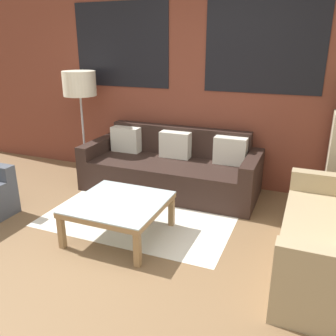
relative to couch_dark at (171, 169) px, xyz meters
name	(u,v)px	position (x,y,z in m)	size (l,w,h in m)	color
ground_plane	(89,273)	(0.04, -1.95, -0.28)	(16.00, 16.00, 0.00)	brown
wall_back_brick	(188,77)	(0.04, 0.49, 1.13)	(8.40, 0.09, 2.80)	brown
rug	(145,211)	(-0.03, -0.73, -0.28)	(2.05, 1.57, 0.00)	silver
couch_dark	(171,169)	(0.00, 0.00, 0.00)	(2.24, 0.88, 0.78)	black
coffee_table	(119,206)	(-0.03, -1.31, 0.04)	(0.87, 0.87, 0.38)	silver
floor_lamp	(80,86)	(-1.39, 0.09, 0.99)	(0.45, 0.45, 1.47)	#B2B2B7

